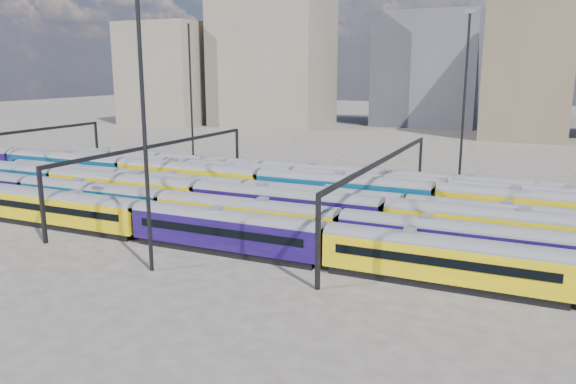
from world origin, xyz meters
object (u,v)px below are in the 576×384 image
at_px(rake_0, 139,215).
at_px(rake_2, 385,214).
at_px(rake_1, 340,225).
at_px(mast_2, 143,112).

relative_size(rake_0, rake_2, 0.91).
distance_m(rake_1, mast_2, 21.25).
xyz_separation_m(rake_0, rake_2, (23.35, 10.00, 0.27)).
distance_m(rake_1, rake_2, 5.86).
bearing_deg(rake_0, rake_2, 23.18).
bearing_deg(mast_2, rake_0, 134.43).
xyz_separation_m(rake_0, mast_2, (6.86, -7.00, 11.32)).
relative_size(rake_0, rake_1, 0.99).
height_order(rake_0, mast_2, mast_2).
distance_m(rake_0, rake_1, 20.90).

